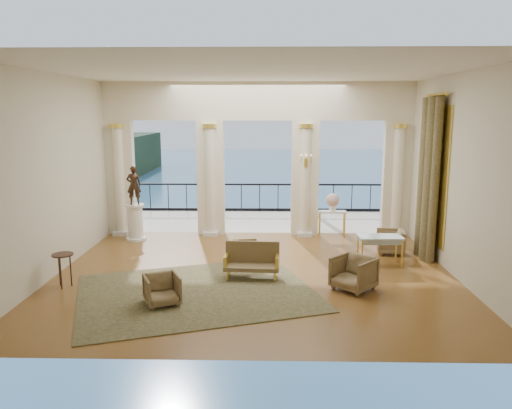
{
  "coord_description": "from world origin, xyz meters",
  "views": [
    {
      "loc": [
        0.29,
        -10.87,
        3.65
      ],
      "look_at": [
        0.02,
        0.6,
        1.51
      ],
      "focal_mm": 35.0,
      "sensor_mm": 36.0,
      "label": 1
    }
  ],
  "objects_px": {
    "settee": "(252,260)",
    "side_table": "(63,259)",
    "armchair_b": "(354,272)",
    "game_table": "(380,239)",
    "console_table": "(332,215)",
    "statue": "(134,185)",
    "armchair_a": "(162,288)",
    "pedestal": "(136,223)",
    "armchair_d": "(247,251)",
    "armchair_c": "(390,241)"
  },
  "relations": [
    {
      "from": "armchair_c",
      "to": "armchair_d",
      "type": "bearing_deg",
      "value": -67.92
    },
    {
      "from": "settee",
      "to": "game_table",
      "type": "bearing_deg",
      "value": 21.53
    },
    {
      "from": "armchair_a",
      "to": "armchair_b",
      "type": "height_order",
      "value": "armchair_b"
    },
    {
      "from": "armchair_d",
      "to": "game_table",
      "type": "height_order",
      "value": "game_table"
    },
    {
      "from": "console_table",
      "to": "armchair_c",
      "type": "bearing_deg",
      "value": -52.27
    },
    {
      "from": "armchair_b",
      "to": "armchair_d",
      "type": "bearing_deg",
      "value": -174.45
    },
    {
      "from": "settee",
      "to": "statue",
      "type": "height_order",
      "value": "statue"
    },
    {
      "from": "settee",
      "to": "pedestal",
      "type": "height_order",
      "value": "pedestal"
    },
    {
      "from": "game_table",
      "to": "side_table",
      "type": "distance_m",
      "value": 7.2
    },
    {
      "from": "armchair_b",
      "to": "console_table",
      "type": "xyz_separation_m",
      "value": [
        0.11,
        4.47,
        0.26
      ]
    },
    {
      "from": "settee",
      "to": "console_table",
      "type": "bearing_deg",
      "value": 62.3
    },
    {
      "from": "console_table",
      "to": "side_table",
      "type": "distance_m",
      "value": 7.63
    },
    {
      "from": "settee",
      "to": "statue",
      "type": "xyz_separation_m",
      "value": [
        -3.45,
        3.24,
        1.2
      ]
    },
    {
      "from": "settee",
      "to": "side_table",
      "type": "height_order",
      "value": "settee"
    },
    {
      "from": "armchair_b",
      "to": "console_table",
      "type": "bearing_deg",
      "value": 132.05
    },
    {
      "from": "armchair_d",
      "to": "console_table",
      "type": "bearing_deg",
      "value": -53.72
    },
    {
      "from": "armchair_b",
      "to": "pedestal",
      "type": "distance_m",
      "value": 6.84
    },
    {
      "from": "side_table",
      "to": "armchair_b",
      "type": "bearing_deg",
      "value": -0.25
    },
    {
      "from": "armchair_d",
      "to": "side_table",
      "type": "distance_m",
      "value": 4.19
    },
    {
      "from": "armchair_a",
      "to": "console_table",
      "type": "distance_m",
      "value": 6.67
    },
    {
      "from": "armchair_d",
      "to": "game_table",
      "type": "distance_m",
      "value": 3.23
    },
    {
      "from": "armchair_a",
      "to": "armchair_c",
      "type": "distance_m",
      "value": 6.36
    },
    {
      "from": "game_table",
      "to": "console_table",
      "type": "distance_m",
      "value": 2.86
    },
    {
      "from": "armchair_d",
      "to": "console_table",
      "type": "distance_m",
      "value": 3.62
    },
    {
      "from": "settee",
      "to": "game_table",
      "type": "distance_m",
      "value": 3.22
    },
    {
      "from": "armchair_d",
      "to": "side_table",
      "type": "xyz_separation_m",
      "value": [
        -3.79,
        -1.76,
        0.31
      ]
    },
    {
      "from": "armchair_c",
      "to": "pedestal",
      "type": "relative_size",
      "value": 0.66
    },
    {
      "from": "armchair_d",
      "to": "settee",
      "type": "distance_m",
      "value": 1.09
    },
    {
      "from": "pedestal",
      "to": "statue",
      "type": "xyz_separation_m",
      "value": [
        0.0,
        0.0,
        1.1
      ]
    },
    {
      "from": "armchair_a",
      "to": "console_table",
      "type": "bearing_deg",
      "value": 29.26
    },
    {
      "from": "console_table",
      "to": "armchair_a",
      "type": "bearing_deg",
      "value": -124.94
    },
    {
      "from": "game_table",
      "to": "console_table",
      "type": "height_order",
      "value": "console_table"
    },
    {
      "from": "armchair_b",
      "to": "game_table",
      "type": "relative_size",
      "value": 0.73
    },
    {
      "from": "settee",
      "to": "side_table",
      "type": "bearing_deg",
      "value": -167.05
    },
    {
      "from": "pedestal",
      "to": "game_table",
      "type": "bearing_deg",
      "value": -18.91
    },
    {
      "from": "armchair_a",
      "to": "armchair_c",
      "type": "xyz_separation_m",
      "value": [
        5.22,
        3.63,
        0.02
      ]
    },
    {
      "from": "settee",
      "to": "console_table",
      "type": "height_order",
      "value": "settee"
    },
    {
      "from": "statue",
      "to": "side_table",
      "type": "bearing_deg",
      "value": 66.51
    },
    {
      "from": "armchair_d",
      "to": "settee",
      "type": "bearing_deg",
      "value": 176.75
    },
    {
      "from": "armchair_b",
      "to": "pedestal",
      "type": "bearing_deg",
      "value": -171.75
    },
    {
      "from": "armchair_a",
      "to": "settee",
      "type": "height_order",
      "value": "settee"
    },
    {
      "from": "game_table",
      "to": "console_table",
      "type": "relative_size",
      "value": 1.29
    },
    {
      "from": "settee",
      "to": "console_table",
      "type": "distance_m",
      "value": 4.39
    },
    {
      "from": "statue",
      "to": "side_table",
      "type": "xyz_separation_m",
      "value": [
        -0.5,
        -3.92,
        -0.98
      ]
    },
    {
      "from": "armchair_a",
      "to": "pedestal",
      "type": "height_order",
      "value": "pedestal"
    },
    {
      "from": "game_table",
      "to": "side_table",
      "type": "bearing_deg",
      "value": -168.58
    },
    {
      "from": "armchair_c",
      "to": "pedestal",
      "type": "distance_m",
      "value": 7.11
    },
    {
      "from": "armchair_a",
      "to": "game_table",
      "type": "height_order",
      "value": "game_table"
    },
    {
      "from": "statue",
      "to": "side_table",
      "type": "distance_m",
      "value": 4.08
    },
    {
      "from": "settee",
      "to": "pedestal",
      "type": "distance_m",
      "value": 4.74
    }
  ]
}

